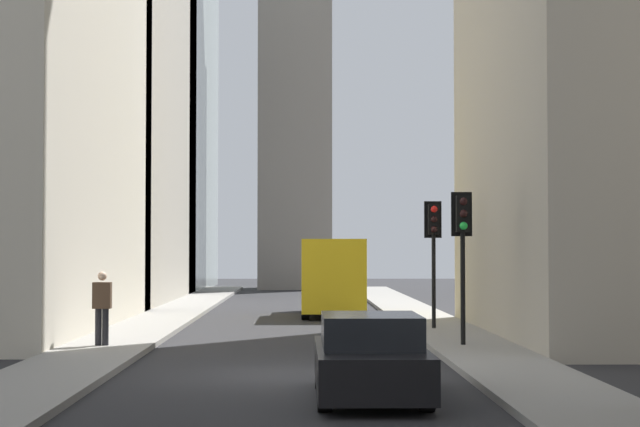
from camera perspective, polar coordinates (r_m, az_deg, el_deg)
ground_plane at (r=20.90m, az=-1.75°, el=-8.78°), size 135.00×135.00×0.00m
sidewalk_right at (r=21.42m, az=-14.01°, el=-8.37°), size 90.00×2.20×0.14m
sidewalk_left at (r=21.31m, az=10.57°, el=-8.42°), size 90.00×2.20×0.14m
building_right_far at (r=50.79m, az=-13.47°, el=7.18°), size 18.97×10.00×21.00m
church_spire at (r=67.72m, az=-1.36°, el=10.89°), size 5.01×5.01×33.51m
delivery_truck at (r=39.30m, az=0.63°, el=-3.45°), size 6.46×2.25×2.84m
sedan_black at (r=17.50m, az=2.74°, el=-7.92°), size 4.30×1.78×1.42m
traffic_light_midblock at (r=26.10m, az=7.76°, el=-1.01°), size 0.43×0.52×3.77m
traffic_light_far_junction at (r=31.41m, az=6.19°, el=-1.15°), size 0.43×0.52×3.78m
pedestrian at (r=26.22m, az=-11.76°, el=-4.88°), size 0.26×0.44×1.80m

